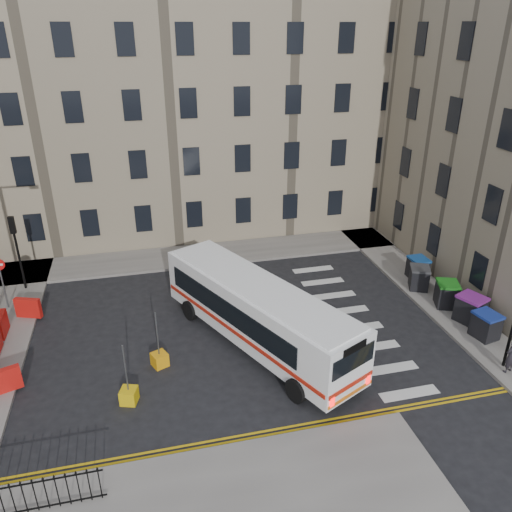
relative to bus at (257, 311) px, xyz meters
name	(u,v)px	position (x,y,z in m)	size (l,w,h in m)	color
ground	(271,325)	(1.00, 1.31, -1.72)	(120.00, 120.00, 0.00)	black
pavement_north	(138,261)	(-5.00, 9.91, -1.64)	(36.00, 3.20, 0.15)	slate
pavement_east	(400,268)	(10.00, 5.31, -1.64)	(2.40, 26.00, 0.15)	slate
terrace_north	(106,100)	(-6.00, 16.81, 6.90)	(38.30, 10.80, 17.20)	gray
traffic_light_nw	(16,242)	(-11.00, 7.81, 1.15)	(0.28, 0.22, 4.10)	black
no_entry_north	(0,273)	(-11.50, 5.81, 0.36)	(0.60, 0.08, 3.00)	#595B5E
roadworks_barriers	(4,342)	(-10.84, 1.81, -1.07)	(1.66, 6.26, 1.00)	red
bus	(257,311)	(0.00, 0.00, 0.00)	(6.89, 10.90, 2.97)	white
wheelie_bin_a	(486,325)	(10.14, -2.14, -0.95)	(1.16, 1.27, 1.22)	black
wheelie_bin_b	(470,309)	(10.27, -0.80, -0.89)	(1.44, 1.53, 1.34)	black
wheelie_bin_c	(447,294)	(10.03, 0.79, -0.92)	(1.36, 1.45, 1.29)	black
wheelie_bin_d	(419,278)	(9.65, 2.78, -0.94)	(1.34, 1.41, 1.23)	black
wheelie_bin_e	(418,268)	(10.21, 3.87, -0.96)	(0.96, 1.11, 1.21)	black
pedestrian	(511,356)	(9.49, -4.57, -0.79)	(0.56, 0.37, 1.54)	black
bollard_yellow	(129,396)	(-5.65, -2.58, -1.42)	(0.60, 0.60, 0.60)	#DEB30C
bollard_chevron	(160,360)	(-4.37, -0.58, -1.42)	(0.60, 0.60, 0.60)	orange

